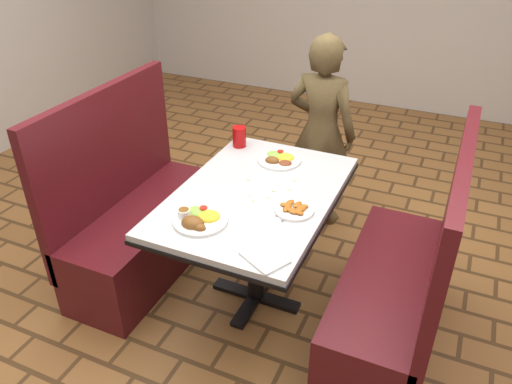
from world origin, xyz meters
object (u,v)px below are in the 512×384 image
booth_bench_left (140,222)px  far_dinner_plate (280,158)px  plantain_plate (294,209)px  near_dinner_plate (199,217)px  red_tumbler (239,137)px  dining_table (256,207)px  booth_bench_right (396,294)px  diner_person (321,133)px

booth_bench_left → far_dinner_plate: (0.78, 0.38, 0.44)m
plantain_plate → near_dinner_plate: bearing=-144.3°
plantain_plate → red_tumbler: (-0.57, 0.56, 0.05)m
plantain_plate → booth_bench_left: bearing=175.0°
dining_table → far_dinner_plate: (-0.02, 0.38, 0.12)m
dining_table → booth_bench_right: 0.86m
booth_bench_right → dining_table: bearing=180.0°
near_dinner_plate → far_dinner_plate: size_ratio=1.05×
dining_table → far_dinner_plate: size_ratio=4.80×
dining_table → diner_person: bearing=87.5°
booth_bench_right → diner_person: diner_person is taller
booth_bench_left → plantain_plate: size_ratio=6.00×
near_dinner_plate → booth_bench_right: bearing=21.5°
dining_table → booth_bench_right: booth_bench_right is taller
diner_person → booth_bench_right: bearing=133.1°
booth_bench_right → far_dinner_plate: (-0.81, 0.38, 0.44)m
booth_bench_left → near_dinner_plate: size_ratio=4.52×
diner_person → red_tumbler: 0.67m
red_tumbler → far_dinner_plate: bearing=-16.1°
near_dinner_plate → far_dinner_plate: 0.76m
diner_person → near_dinner_plate: 1.39m
far_dinner_plate → red_tumbler: bearing=163.9°
diner_person → near_dinner_plate: diner_person is taller
far_dinner_plate → plantain_plate: far_dinner_plate is taller
red_tumbler → booth_bench_left: bearing=-135.5°
diner_person → far_dinner_plate: bearing=90.9°
booth_bench_right → plantain_plate: bearing=-170.6°
far_dinner_plate → booth_bench_left: bearing=-154.1°
far_dinner_plate → booth_bench_right: bearing=-25.0°
red_tumbler → booth_bench_right: bearing=-22.7°
dining_table → booth_bench_right: size_ratio=1.01×
booth_bench_left → diner_person: (0.84, 1.01, 0.35)m
booth_bench_right → diner_person: (-0.75, 1.01, 0.35)m
red_tumbler → near_dinner_plate: bearing=-77.5°
booth_bench_left → red_tumbler: 0.83m
near_dinner_plate → dining_table: bearing=69.6°
booth_bench_right → far_dinner_plate: bearing=155.0°
diner_person → dining_table: bearing=93.8°
near_dinner_plate → plantain_plate: near_dinner_plate is taller
booth_bench_left → dining_table: bearing=0.0°
far_dinner_plate → red_tumbler: size_ratio=1.99×
far_dinner_plate → dining_table: bearing=-87.7°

